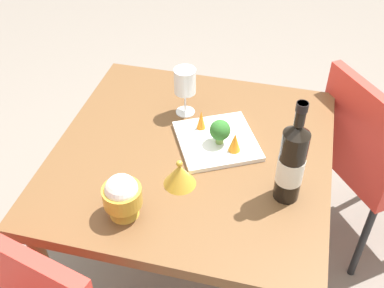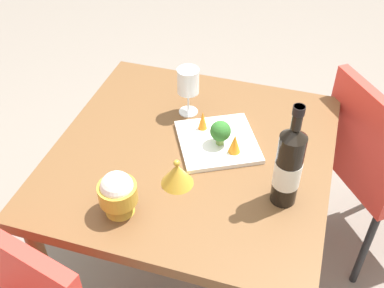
{
  "view_description": "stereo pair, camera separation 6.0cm",
  "coord_description": "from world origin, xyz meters",
  "px_view_note": "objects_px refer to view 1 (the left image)",
  "views": [
    {
      "loc": [
        -0.28,
        1.11,
        1.76
      ],
      "look_at": [
        0.0,
        0.0,
        0.75
      ],
      "focal_mm": 44.18,
      "sensor_mm": 36.0,
      "label": 1
    },
    {
      "loc": [
        -0.34,
        1.1,
        1.76
      ],
      "look_at": [
        0.0,
        0.0,
        0.75
      ],
      "focal_mm": 44.18,
      "sensor_mm": 36.0,
      "label": 2
    }
  ],
  "objects_px": {
    "broccoli_floret": "(220,131)",
    "carrot_garnish_left": "(235,142)",
    "chair_near_window": "(367,153)",
    "rice_bowl": "(122,196)",
    "wine_bottle": "(292,162)",
    "wine_glass": "(185,82)",
    "carrot_garnish_right": "(201,120)",
    "serving_plate": "(217,141)",
    "rice_bowl_lid": "(181,175)"
  },
  "relations": [
    {
      "from": "wine_bottle",
      "to": "serving_plate",
      "type": "height_order",
      "value": "wine_bottle"
    },
    {
      "from": "chair_near_window",
      "to": "wine_bottle",
      "type": "distance_m",
      "value": 0.66
    },
    {
      "from": "rice_bowl",
      "to": "broccoli_floret",
      "type": "bearing_deg",
      "value": -120.12
    },
    {
      "from": "carrot_garnish_left",
      "to": "carrot_garnish_right",
      "type": "height_order",
      "value": "carrot_garnish_right"
    },
    {
      "from": "chair_near_window",
      "to": "rice_bowl",
      "type": "relative_size",
      "value": 6.0
    },
    {
      "from": "chair_near_window",
      "to": "broccoli_floret",
      "type": "xyz_separation_m",
      "value": [
        0.53,
        0.32,
        0.26
      ]
    },
    {
      "from": "rice_bowl_lid",
      "to": "carrot_garnish_left",
      "type": "distance_m",
      "value": 0.22
    },
    {
      "from": "wine_glass",
      "to": "broccoli_floret",
      "type": "xyz_separation_m",
      "value": [
        -0.16,
        0.15,
        -0.06
      ]
    },
    {
      "from": "rice_bowl_lid",
      "to": "carrot_garnish_left",
      "type": "height_order",
      "value": "rice_bowl_lid"
    },
    {
      "from": "wine_bottle",
      "to": "rice_bowl_lid",
      "type": "xyz_separation_m",
      "value": [
        0.31,
        0.03,
        -0.1
      ]
    },
    {
      "from": "broccoli_floret",
      "to": "carrot_garnish_left",
      "type": "height_order",
      "value": "broccoli_floret"
    },
    {
      "from": "broccoli_floret",
      "to": "rice_bowl",
      "type": "bearing_deg",
      "value": 59.88
    },
    {
      "from": "wine_glass",
      "to": "serving_plate",
      "type": "bearing_deg",
      "value": 136.71
    },
    {
      "from": "carrot_garnish_right",
      "to": "broccoli_floret",
      "type": "bearing_deg",
      "value": 142.31
    },
    {
      "from": "chair_near_window",
      "to": "rice_bowl_lid",
      "type": "bearing_deg",
      "value": -86.95
    },
    {
      "from": "carrot_garnish_left",
      "to": "carrot_garnish_right",
      "type": "xyz_separation_m",
      "value": [
        0.13,
        -0.08,
        0.0
      ]
    },
    {
      "from": "broccoli_floret",
      "to": "carrot_garnish_left",
      "type": "distance_m",
      "value": 0.06
    },
    {
      "from": "carrot_garnish_right",
      "to": "rice_bowl",
      "type": "bearing_deg",
      "value": 72.75
    },
    {
      "from": "rice_bowl",
      "to": "carrot_garnish_right",
      "type": "bearing_deg",
      "value": -107.25
    },
    {
      "from": "rice_bowl",
      "to": "serving_plate",
      "type": "distance_m",
      "value": 0.42
    },
    {
      "from": "wine_glass",
      "to": "carrot_garnish_right",
      "type": "xyz_separation_m",
      "value": [
        -0.08,
        0.09,
        -0.08
      ]
    },
    {
      "from": "rice_bowl",
      "to": "rice_bowl_lid",
      "type": "distance_m",
      "value": 0.2
    },
    {
      "from": "rice_bowl_lid",
      "to": "serving_plate",
      "type": "height_order",
      "value": "rice_bowl_lid"
    },
    {
      "from": "rice_bowl_lid",
      "to": "carrot_garnish_right",
      "type": "relative_size",
      "value": 1.44
    },
    {
      "from": "chair_near_window",
      "to": "wine_glass",
      "type": "distance_m",
      "value": 0.77
    },
    {
      "from": "wine_bottle",
      "to": "broccoli_floret",
      "type": "relative_size",
      "value": 3.93
    },
    {
      "from": "rice_bowl_lid",
      "to": "broccoli_floret",
      "type": "bearing_deg",
      "value": -111.46
    },
    {
      "from": "wine_bottle",
      "to": "carrot_garnish_right",
      "type": "distance_m",
      "value": 0.39
    },
    {
      "from": "rice_bowl",
      "to": "broccoli_floret",
      "type": "xyz_separation_m",
      "value": [
        -0.2,
        -0.35,
        -0.01
      ]
    },
    {
      "from": "wine_glass",
      "to": "chair_near_window",
      "type": "bearing_deg",
      "value": -166.39
    },
    {
      "from": "wine_bottle",
      "to": "rice_bowl_lid",
      "type": "relative_size",
      "value": 3.37
    },
    {
      "from": "chair_near_window",
      "to": "carrot_garnish_right",
      "type": "bearing_deg",
      "value": -104.23
    },
    {
      "from": "carrot_garnish_left",
      "to": "chair_near_window",
      "type": "bearing_deg",
      "value": -144.22
    },
    {
      "from": "wine_glass",
      "to": "rice_bowl",
      "type": "relative_size",
      "value": 1.26
    },
    {
      "from": "chair_near_window",
      "to": "serving_plate",
      "type": "height_order",
      "value": "chair_near_window"
    },
    {
      "from": "wine_glass",
      "to": "carrot_garnish_right",
      "type": "relative_size",
      "value": 2.59
    },
    {
      "from": "rice_bowl_lid",
      "to": "rice_bowl",
      "type": "bearing_deg",
      "value": 50.53
    },
    {
      "from": "chair_near_window",
      "to": "carrot_garnish_left",
      "type": "bearing_deg",
      "value": -91.46
    },
    {
      "from": "wine_glass",
      "to": "rice_bowl_lid",
      "type": "relative_size",
      "value": 1.79
    },
    {
      "from": "wine_glass",
      "to": "carrot_garnish_left",
      "type": "distance_m",
      "value": 0.28
    },
    {
      "from": "rice_bowl_lid",
      "to": "broccoli_floret",
      "type": "relative_size",
      "value": 1.17
    },
    {
      "from": "wine_glass",
      "to": "rice_bowl",
      "type": "height_order",
      "value": "wine_glass"
    },
    {
      "from": "wine_bottle",
      "to": "serving_plate",
      "type": "relative_size",
      "value": 1.0
    },
    {
      "from": "wine_glass",
      "to": "rice_bowl_lid",
      "type": "height_order",
      "value": "wine_glass"
    },
    {
      "from": "chair_near_window",
      "to": "broccoli_floret",
      "type": "distance_m",
      "value": 0.67
    },
    {
      "from": "chair_near_window",
      "to": "carrot_garnish_left",
      "type": "distance_m",
      "value": 0.63
    },
    {
      "from": "wine_glass",
      "to": "carrot_garnish_left",
      "type": "relative_size",
      "value": 2.64
    },
    {
      "from": "broccoli_floret",
      "to": "wine_bottle",
      "type": "bearing_deg",
      "value": 144.06
    },
    {
      "from": "rice_bowl",
      "to": "wine_glass",
      "type": "bearing_deg",
      "value": -95.44
    },
    {
      "from": "wine_bottle",
      "to": "wine_glass",
      "type": "xyz_separation_m",
      "value": [
        0.39,
        -0.32,
        -0.01
      ]
    }
  ]
}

